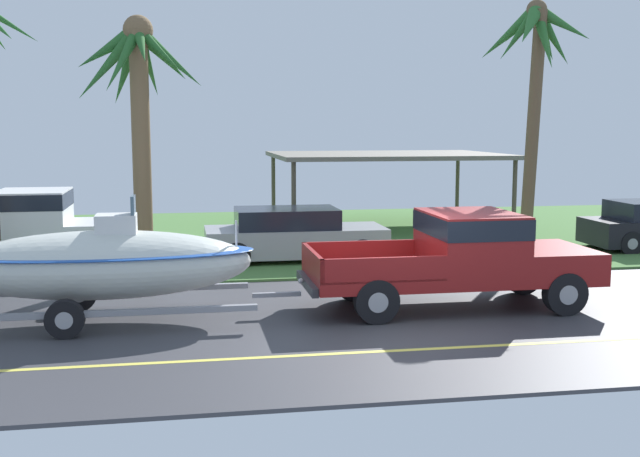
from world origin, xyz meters
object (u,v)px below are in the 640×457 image
(parked_sedan_near, at_px, (293,235))
(palm_tree_near_right, at_px, (138,86))
(pickup_truck_towing, at_px, (468,254))
(boat_on_trailer, at_px, (101,264))
(parked_pickup_background, at_px, (32,225))
(palm_tree_near_left, at_px, (534,60))
(carport_awning, at_px, (386,156))

(parked_sedan_near, distance_m, palm_tree_near_right, 5.43)
(pickup_truck_towing, bearing_deg, parked_sedan_near, 114.55)
(boat_on_trailer, distance_m, parked_pickup_background, 6.25)
(pickup_truck_towing, bearing_deg, boat_on_trailer, -180.00)
(boat_on_trailer, relative_size, palm_tree_near_left, 0.98)
(pickup_truck_towing, height_order, boat_on_trailer, boat_on_trailer)
(boat_on_trailer, distance_m, carport_awning, 14.30)
(boat_on_trailer, relative_size, palm_tree_near_right, 1.09)
(palm_tree_near_left, relative_size, palm_tree_near_right, 1.11)
(palm_tree_near_right, bearing_deg, pickup_truck_towing, -33.61)
(boat_on_trailer, xyz_separation_m, palm_tree_near_right, (0.52, 4.19, 3.30))
(boat_on_trailer, distance_m, palm_tree_near_right, 5.36)
(parked_sedan_near, relative_size, palm_tree_near_left, 0.70)
(boat_on_trailer, xyz_separation_m, carport_awning, (8.23, 11.61, 1.39))
(palm_tree_near_right, bearing_deg, carport_awning, 43.87)
(boat_on_trailer, bearing_deg, parked_pickup_background, 110.37)
(parked_pickup_background, bearing_deg, parked_sedan_near, -1.70)
(parked_pickup_background, xyz_separation_m, carport_awning, (10.41, 5.75, 1.38))
(carport_awning, height_order, palm_tree_near_right, palm_tree_near_right)
(parked_pickup_background, relative_size, palm_tree_near_right, 0.97)
(parked_sedan_near, distance_m, carport_awning, 7.37)
(parked_pickup_background, distance_m, parked_sedan_near, 6.43)
(parked_pickup_background, xyz_separation_m, parked_sedan_near, (6.41, -0.19, -0.39))
(boat_on_trailer, distance_m, parked_sedan_near, 7.09)
(parked_pickup_background, bearing_deg, carport_awning, 28.93)
(parked_sedan_near, distance_m, palm_tree_near_left, 7.48)
(boat_on_trailer, bearing_deg, palm_tree_near_right, 82.97)
(palm_tree_near_left, bearing_deg, parked_sedan_near, 169.89)
(carport_awning, relative_size, palm_tree_near_left, 1.14)
(parked_sedan_near, bearing_deg, palm_tree_near_left, -10.11)
(carport_awning, bearing_deg, palm_tree_near_left, -74.49)
(parked_sedan_near, height_order, palm_tree_near_right, palm_tree_near_right)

